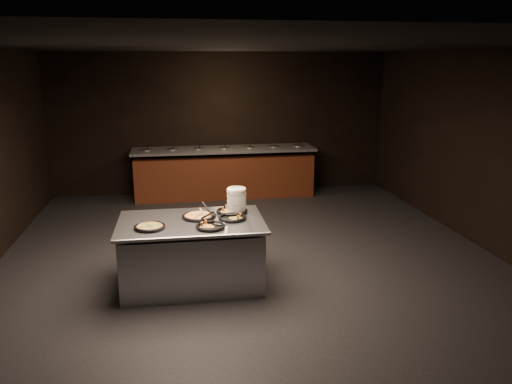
# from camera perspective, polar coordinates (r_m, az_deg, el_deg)

# --- Properties ---
(room) EXTENTS (7.02, 8.02, 2.92)m
(room) POSITION_cam_1_polar(r_m,az_deg,el_deg) (6.61, -0.55, 3.72)
(room) COLOR black
(room) RESTS_ON ground
(salad_bar) EXTENTS (3.70, 0.83, 1.18)m
(salad_bar) POSITION_cam_1_polar(r_m,az_deg,el_deg) (10.28, -3.62, 1.91)
(salad_bar) COLOR #602716
(salad_bar) RESTS_ON ground
(serving_counter) EXTENTS (1.77, 1.14, 0.84)m
(serving_counter) POSITION_cam_1_polar(r_m,az_deg,el_deg) (6.25, -7.32, -7.07)
(serving_counter) COLOR silver
(serving_counter) RESTS_ON ground
(plate_stack) EXTENTS (0.24, 0.24, 0.30)m
(plate_stack) POSITION_cam_1_polar(r_m,az_deg,el_deg) (6.38, -2.22, -0.93)
(plate_stack) COLOR silver
(plate_stack) RESTS_ON serving_counter
(pan_veggie_whole) EXTENTS (0.36, 0.36, 0.04)m
(pan_veggie_whole) POSITION_cam_1_polar(r_m,az_deg,el_deg) (5.91, -12.06, -3.91)
(pan_veggie_whole) COLOR black
(pan_veggie_whole) RESTS_ON serving_counter
(pan_cheese_whole) EXTENTS (0.42, 0.42, 0.04)m
(pan_cheese_whole) POSITION_cam_1_polar(r_m,az_deg,el_deg) (6.21, -6.53, -2.74)
(pan_cheese_whole) COLOR black
(pan_cheese_whole) RESTS_ON serving_counter
(pan_cheese_slices_a) EXTENTS (0.40, 0.40, 0.04)m
(pan_cheese_slices_a) POSITION_cam_1_polar(r_m,az_deg,el_deg) (6.38, -2.76, -2.18)
(pan_cheese_slices_a) COLOR black
(pan_cheese_slices_a) RESTS_ON serving_counter
(pan_cheese_slices_b) EXTENTS (0.34, 0.34, 0.04)m
(pan_cheese_slices_b) POSITION_cam_1_polar(r_m,az_deg,el_deg) (5.81, -5.21, -3.93)
(pan_cheese_slices_b) COLOR black
(pan_cheese_slices_b) RESTS_ON serving_counter
(pan_veggie_slices) EXTENTS (0.35, 0.35, 0.04)m
(pan_veggie_slices) POSITION_cam_1_polar(r_m,az_deg,el_deg) (6.12, -2.73, -2.94)
(pan_veggie_slices) COLOR black
(pan_veggie_slices) RESTS_ON serving_counter
(server_left) EXTENTS (0.27, 0.31, 0.18)m
(server_left) POSITION_cam_1_polar(r_m,az_deg,el_deg) (6.21, -5.88, -2.10)
(server_left) COLOR silver
(server_left) RESTS_ON serving_counter
(server_right) EXTENTS (0.28, 0.23, 0.16)m
(server_right) POSITION_cam_1_polar(r_m,az_deg,el_deg) (5.94, -5.18, -2.96)
(server_right) COLOR silver
(server_right) RESTS_ON serving_counter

